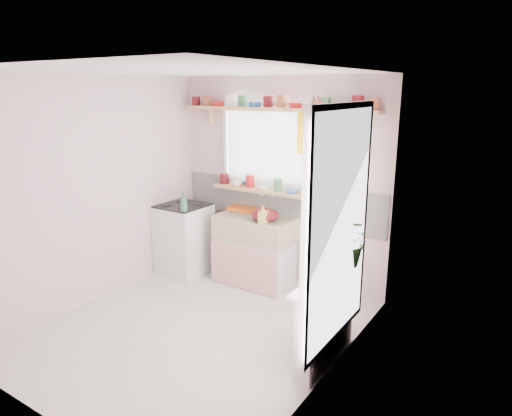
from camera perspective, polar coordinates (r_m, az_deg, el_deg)
The scene contains 19 objects.
room at distance 4.63m, azimuth 5.39°, elevation 2.40°, with size 3.20×3.20×3.20m.
sink_unit at distance 5.64m, azimuth -0.07°, elevation -5.17°, with size 0.95×0.65×1.11m.
cooker at distance 6.01m, azimuth -8.98°, elevation -3.83°, with size 0.58×0.58×0.93m.
radiator_ledge at distance 4.14m, azimuth 8.69°, elevation -13.64°, with size 0.22×0.95×0.78m.
windowsill at distance 5.60m, azimuth 0.97°, elevation 2.21°, with size 1.40×0.22×0.04m, color tan.
pine_shelf at distance 5.38m, azimuth 2.35°, elevation 12.23°, with size 2.52×0.24×0.04m, color tan.
shelf_crockery at distance 5.38m, azimuth 2.35°, elevation 13.03°, with size 2.47×0.11×0.12m.
sill_crockery at distance 5.59m, azimuth 0.83°, elevation 2.98°, with size 1.35×0.11×0.12m.
dish_tray at distance 5.84m, azimuth -1.51°, elevation 0.01°, with size 0.38×0.28×0.04m, color orange.
colander at distance 5.32m, azimuth 1.16°, elevation -0.87°, with size 0.32×0.32×0.14m, color #570E14.
jade_plant at distance 4.23m, azimuth 11.68°, elevation -4.06°, with size 0.43×0.37×0.48m, color #355F26.
fruit_bowl at distance 4.33m, azimuth 10.06°, elevation -6.31°, with size 0.32×0.32×0.08m, color silver.
herb_pot at distance 4.15m, azimuth 9.07°, elevation -6.16°, with size 0.12×0.08×0.23m, color #255C27.
soap_bottle_sink at distance 5.21m, azimuth 0.90°, elevation -0.81°, with size 0.10×0.10×0.22m, color #CDBA5B.
sill_cup at distance 5.73m, azimuth -2.43°, elevation 3.19°, with size 0.12×0.12×0.10m, color silver.
sill_bowl at distance 5.84m, azimuth -1.89°, elevation 3.23°, with size 0.19×0.19×0.06m, color #3264A4.
shelf_vase at distance 5.05m, azimuth 7.75°, elevation 12.95°, with size 0.13×0.13×0.13m, color #AD4935.
cooker_bottle at distance 5.55m, azimuth -9.04°, elevation 0.75°, with size 0.09×0.09×0.23m, color #39734E.
fruit at distance 4.32m, azimuth 10.20°, elevation -5.54°, with size 0.20×0.14×0.10m.
Camera 1 is at (2.76, -3.15, 2.35)m, focal length 32.00 mm.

